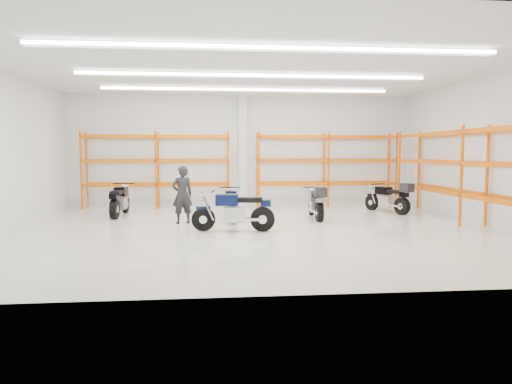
{
  "coord_description": "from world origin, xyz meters",
  "views": [
    {
      "loc": [
        -1.21,
        -12.78,
        2.2
      ],
      "look_at": [
        0.05,
        0.5,
        1.04
      ],
      "focal_mm": 32.0,
      "sensor_mm": 36.0,
      "label": 1
    }
  ],
  "objects": [
    {
      "name": "pallet_racking_side",
      "position": [
        6.48,
        0.0,
        1.81
      ],
      "size": [
        0.87,
        9.07,
        3.0
      ],
      "color": "#EA4A11",
      "rests_on": "ground"
    },
    {
      "name": "motorcycle_back_d",
      "position": [
        5.18,
        3.08,
        0.54
      ],
      "size": [
        1.15,
        2.09,
        1.13
      ],
      "color": "black",
      "rests_on": "ground"
    },
    {
      "name": "motorcycle_back_a",
      "position": [
        -4.42,
        3.17,
        0.52
      ],
      "size": [
        0.75,
        2.26,
        1.11
      ],
      "color": "black",
      "rests_on": "ground"
    },
    {
      "name": "motorcycle_main",
      "position": [
        -0.55,
        -0.17,
        0.54
      ],
      "size": [
        2.33,
        0.77,
        1.15
      ],
      "color": "black",
      "rests_on": "ground"
    },
    {
      "name": "motorcycle_back_b",
      "position": [
        -0.64,
        1.91,
        0.49
      ],
      "size": [
        0.7,
        2.12,
        1.04
      ],
      "color": "black",
      "rests_on": "ground"
    },
    {
      "name": "ground",
      "position": [
        0.0,
        0.0,
        0.0
      ],
      "size": [
        14.0,
        14.0,
        0.0
      ],
      "primitive_type": "plane",
      "color": "beige",
      "rests_on": "ground"
    },
    {
      "name": "pallet_racking_back_left",
      "position": [
        -3.4,
        5.48,
        1.79
      ],
      "size": [
        5.67,
        0.87,
        3.0
      ],
      "color": "#EA4A11",
      "rests_on": "ground"
    },
    {
      "name": "pallet_racking_back_right",
      "position": [
        3.4,
        5.48,
        1.79
      ],
      "size": [
        5.67,
        0.87,
        3.0
      ],
      "color": "#EA4A11",
      "rests_on": "ground"
    },
    {
      "name": "room_shell",
      "position": [
        0.0,
        0.03,
        3.28
      ],
      "size": [
        14.02,
        12.02,
        4.51
      ],
      "color": "white",
      "rests_on": "ground"
    },
    {
      "name": "structural_column",
      "position": [
        0.0,
        5.82,
        2.25
      ],
      "size": [
        0.32,
        0.32,
        4.5
      ],
      "primitive_type": "cube",
      "color": "white",
      "rests_on": "ground"
    },
    {
      "name": "standing_man",
      "position": [
        -2.16,
        1.37,
        0.89
      ],
      "size": [
        0.76,
        0.63,
        1.79
      ],
      "primitive_type": "imported",
      "rotation": [
        0.0,
        0.0,
        3.51
      ],
      "color": "black",
      "rests_on": "ground"
    },
    {
      "name": "motorcycle_back_c",
      "position": [
        2.17,
        1.88,
        0.53
      ],
      "size": [
        0.69,
        2.17,
        1.11
      ],
      "color": "black",
      "rests_on": "ground"
    }
  ]
}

